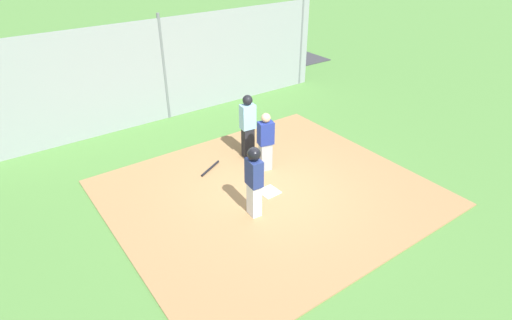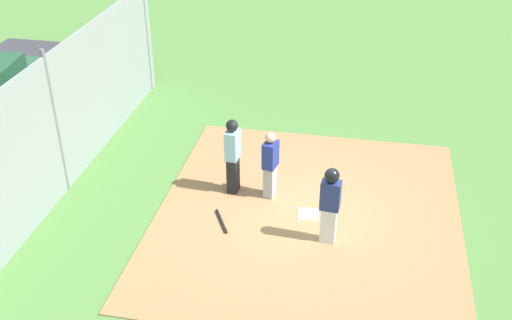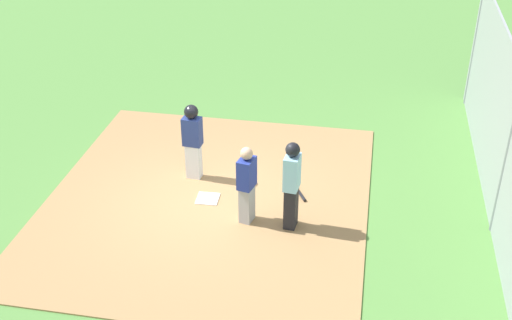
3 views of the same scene
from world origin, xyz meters
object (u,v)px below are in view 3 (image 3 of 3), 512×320
Objects in this scene: home_plate at (208,199)px; baseball_bat at (298,190)px; runner at (192,137)px; catcher at (247,184)px; umpire at (292,184)px.

home_plate is 0.53× the size of baseball_bat.
home_plate is at bearing 36.77° from runner.
baseball_bat is (0.62, -1.75, 0.02)m from home_plate.
catcher is at bearing 117.10° from baseball_bat.
runner is (1.40, 2.26, 0.02)m from umpire.
runner reaches higher than catcher.
umpire reaches higher than home_plate.
home_plate is 2.09m from umpire.
runner reaches higher than home_plate.
home_plate is 1.36m from catcher.
catcher is (-0.57, -0.92, 0.81)m from home_plate.
home_plate is 1.33m from runner.
runner is (0.79, 0.49, 0.95)m from home_plate.
baseball_bat is (-0.18, -2.24, -0.93)m from runner.
runner is 2.43m from baseball_bat.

